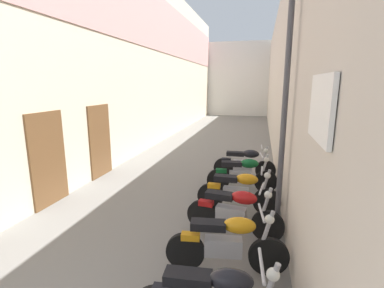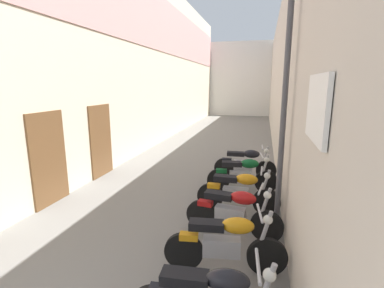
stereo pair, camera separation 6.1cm
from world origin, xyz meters
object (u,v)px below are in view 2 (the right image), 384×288
(motorcycle_third, at_px, (226,242))
(motorcycle_sixth, at_px, (243,174))
(motorcycle_seventh, at_px, (245,163))
(street_lamp, at_px, (279,97))
(motorcycle_fifth, at_px, (238,191))
(motorcycle_fourth, at_px, (233,211))

(motorcycle_third, xyz_separation_m, motorcycle_sixth, (-0.00, 3.37, 0.00))
(motorcycle_seventh, distance_m, street_lamp, 3.83)
(motorcycle_fifth, bearing_deg, motorcycle_fourth, -90.00)
(motorcycle_sixth, relative_size, street_lamp, 0.42)
(motorcycle_sixth, height_order, motorcycle_seventh, same)
(motorcycle_seventh, relative_size, street_lamp, 0.42)
(motorcycle_third, distance_m, motorcycle_seventh, 4.46)
(motorcycle_seventh, bearing_deg, street_lamp, -77.48)
(motorcycle_sixth, height_order, street_lamp, street_lamp)
(motorcycle_third, bearing_deg, motorcycle_sixth, 90.00)
(motorcycle_third, distance_m, motorcycle_fourth, 1.10)
(motorcycle_third, height_order, motorcycle_seventh, same)
(motorcycle_fifth, bearing_deg, motorcycle_seventh, 90.00)
(motorcycle_fifth, bearing_deg, motorcycle_third, -90.00)
(motorcycle_third, bearing_deg, motorcycle_fourth, 90.00)
(motorcycle_fifth, relative_size, motorcycle_seventh, 1.00)
(street_lamp, bearing_deg, motorcycle_fourth, -161.71)
(motorcycle_fourth, height_order, street_lamp, street_lamp)
(motorcycle_third, bearing_deg, motorcycle_fifth, 90.00)
(motorcycle_third, xyz_separation_m, motorcycle_fourth, (0.00, 1.10, 0.00))
(motorcycle_sixth, bearing_deg, motorcycle_third, -90.00)
(motorcycle_third, height_order, motorcycle_sixth, same)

